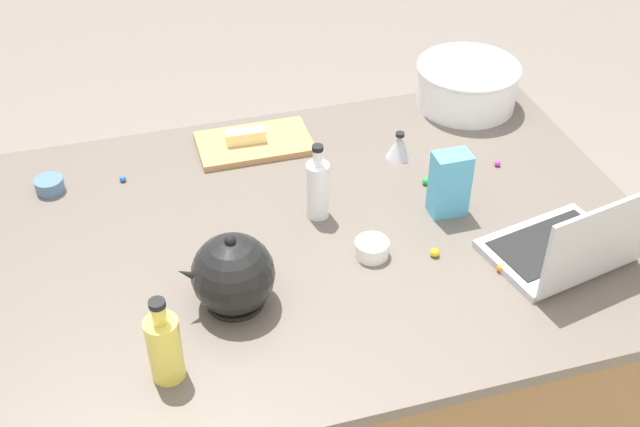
% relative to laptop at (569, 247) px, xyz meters
% --- Properties ---
extents(island_counter, '(1.59, 1.12, 0.90)m').
position_rel_laptop_xyz_m(island_counter, '(0.51, -0.27, -0.50)').
color(island_counter, olive).
rests_on(island_counter, ground).
extents(laptop, '(0.35, 0.29, 0.22)m').
position_rel_laptop_xyz_m(laptop, '(0.00, 0.00, 0.00)').
color(laptop, '#B7B7BC').
rests_on(laptop, island_counter).
extents(mixing_bowl_large, '(0.31, 0.31, 0.13)m').
position_rel_laptop_xyz_m(mixing_bowl_large, '(-0.07, -0.73, 0.02)').
color(mixing_bowl_large, white).
rests_on(mixing_bowl_large, island_counter).
extents(bottle_oil, '(0.07, 0.07, 0.20)m').
position_rel_laptop_xyz_m(bottle_oil, '(0.92, 0.08, 0.03)').
color(bottle_oil, '#DBC64C').
rests_on(bottle_oil, island_counter).
extents(bottle_vinegar, '(0.06, 0.06, 0.20)m').
position_rel_laptop_xyz_m(bottle_vinegar, '(0.50, -0.33, 0.03)').
color(bottle_vinegar, white).
rests_on(bottle_vinegar, island_counter).
extents(kettle, '(0.21, 0.18, 0.20)m').
position_rel_laptop_xyz_m(kettle, '(0.76, -0.09, 0.03)').
color(kettle, black).
rests_on(kettle, island_counter).
extents(cutting_board, '(0.31, 0.18, 0.02)m').
position_rel_laptop_xyz_m(cutting_board, '(0.58, -0.68, -0.04)').
color(cutting_board, '#AD7F4C').
rests_on(cutting_board, island_counter).
extents(butter_stick_left, '(0.11, 0.04, 0.04)m').
position_rel_laptop_xyz_m(butter_stick_left, '(0.61, -0.68, -0.01)').
color(butter_stick_left, '#F4E58C').
rests_on(butter_stick_left, cutting_board).
extents(ramekin_small, '(0.07, 0.07, 0.04)m').
position_rel_laptop_xyz_m(ramekin_small, '(1.14, -0.62, -0.03)').
color(ramekin_small, slate).
rests_on(ramekin_small, island_counter).
extents(ramekin_medium, '(0.08, 0.08, 0.04)m').
position_rel_laptop_xyz_m(ramekin_medium, '(0.42, -0.15, -0.03)').
color(ramekin_medium, white).
rests_on(ramekin_medium, island_counter).
extents(kitchen_timer, '(0.07, 0.07, 0.08)m').
position_rel_laptop_xyz_m(kitchen_timer, '(0.22, -0.52, -0.01)').
color(kitchen_timer, '#B2B2B7').
rests_on(kitchen_timer, island_counter).
extents(candy_bag, '(0.09, 0.06, 0.17)m').
position_rel_laptop_xyz_m(candy_bag, '(0.19, -0.25, 0.04)').
color(candy_bag, '#4CA5CC').
rests_on(candy_bag, island_counter).
extents(candy_0, '(0.02, 0.02, 0.02)m').
position_rel_laptop_xyz_m(candy_0, '(0.16, -0.01, -0.04)').
color(candy_0, orange).
rests_on(candy_0, island_counter).
extents(candy_1, '(0.02, 0.02, 0.02)m').
position_rel_laptop_xyz_m(candy_1, '(0.28, -0.10, -0.04)').
color(candy_1, yellow).
rests_on(candy_1, island_counter).
extents(candy_2, '(0.02, 0.02, 0.02)m').
position_rel_laptop_xyz_m(candy_2, '(0.76, -0.15, -0.04)').
color(candy_2, yellow).
rests_on(candy_2, island_counter).
extents(candy_3, '(0.02, 0.02, 0.02)m').
position_rel_laptop_xyz_m(candy_3, '(0.19, -0.38, -0.04)').
color(candy_3, green).
rests_on(candy_3, island_counter).
extents(candy_4, '(0.02, 0.02, 0.02)m').
position_rel_laptop_xyz_m(candy_4, '(-0.02, -0.40, -0.04)').
color(candy_4, '#CC3399').
rests_on(candy_4, island_counter).
extents(candy_5, '(0.02, 0.02, 0.02)m').
position_rel_laptop_xyz_m(candy_5, '(0.95, -0.61, -0.04)').
color(candy_5, blue).
rests_on(candy_5, island_counter).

